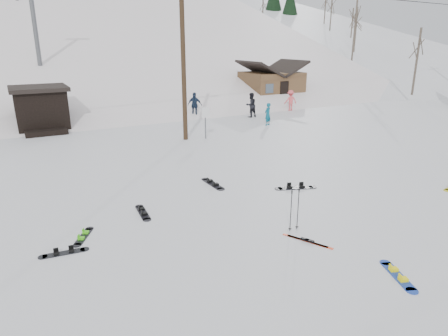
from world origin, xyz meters
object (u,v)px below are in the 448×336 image
utility_pole (183,56)px  hero_skis (307,241)px  cabin (271,86)px  hero_snowboard (398,275)px

utility_pole → hero_skis: (-1.86, -13.11, -4.66)m
hero_skis → cabin: bearing=31.4°
cabin → hero_snowboard: size_ratio=3.80×
hero_skis → utility_pole: bearing=56.1°
cabin → utility_pole: bearing=-142.4°
cabin → hero_skis: bearing=-122.7°
utility_pole → cabin: 16.71m
hero_snowboard → hero_skis: (-0.79, 2.45, -0.00)m
cabin → hero_snowboard: (-14.06, -25.56, -1.46)m
utility_pole → cabin: utility_pole is taller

